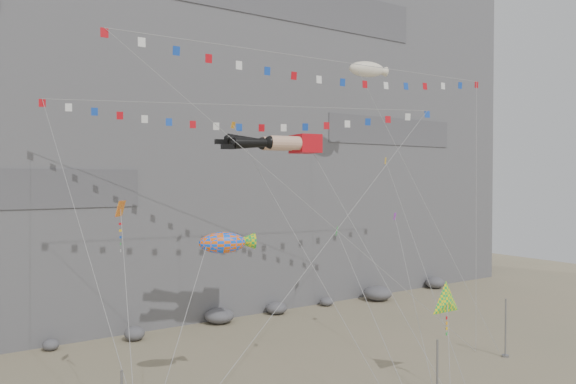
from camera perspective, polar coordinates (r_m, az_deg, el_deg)
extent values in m
plane|color=#85765C|center=(37.55, 5.65, -18.51)|extent=(120.00, 120.00, 0.00)
cube|color=slate|center=(64.46, -13.28, 12.28)|extent=(80.00, 28.00, 50.00)
cylinder|color=gray|center=(32.69, 14.92, -17.78)|extent=(0.12, 0.12, 4.14)
cylinder|color=gray|center=(44.06, 21.23, -12.73)|extent=(0.12, 0.12, 4.20)
cube|color=red|center=(39.30, 1.77, 4.89)|extent=(1.88, 2.37, 1.28)
cylinder|color=tan|center=(37.91, -0.31, 5.02)|extent=(2.28, 1.26, 0.94)
sphere|color=black|center=(37.46, -1.81, 5.07)|extent=(0.86, 0.86, 0.86)
cone|color=black|center=(36.97, -3.63, 5.00)|extent=(2.67, 1.17, 0.88)
cube|color=black|center=(36.35, -6.15, 4.60)|extent=(0.88, 0.50, 0.31)
cylinder|color=tan|center=(39.07, -1.11, 4.91)|extent=(2.28, 1.26, 0.94)
sphere|color=black|center=(38.63, -2.57, 4.95)|extent=(0.86, 0.86, 0.86)
cone|color=black|center=(38.17, -4.34, 5.18)|extent=(2.68, 1.17, 0.94)
cube|color=black|center=(37.58, -6.80, 5.09)|extent=(0.88, 0.50, 0.31)
cylinder|color=gray|center=(35.07, 8.58, -7.09)|extent=(0.03, 0.03, 19.72)
cylinder|color=gray|center=(33.59, -7.46, -4.80)|extent=(0.03, 0.03, 26.06)
cylinder|color=gray|center=(41.80, 11.71, -1.51)|extent=(0.03, 0.03, 23.82)
cube|color=gray|center=(45.09, 18.54, -15.08)|extent=(0.16, 0.16, 0.10)
cylinder|color=gray|center=(29.51, -15.90, -12.80)|extent=(0.03, 0.03, 13.76)
cylinder|color=gray|center=(29.38, -10.33, -14.80)|extent=(0.03, 0.03, 12.19)
cylinder|color=gray|center=(34.73, 16.05, -15.72)|extent=(0.03, 0.03, 7.34)
cylinder|color=gray|center=(47.66, 13.81, -0.28)|extent=(0.03, 0.03, 26.50)
cube|color=gray|center=(45.54, 20.66, -14.93)|extent=(0.16, 0.16, 0.10)
cylinder|color=gray|center=(35.62, 1.48, -5.71)|extent=(0.03, 0.03, 22.73)
cylinder|color=gray|center=(39.07, 12.53, -10.20)|extent=(0.03, 0.03, 15.33)
cylinder|color=gray|center=(32.92, 8.81, -12.75)|extent=(0.03, 0.03, 12.86)
cylinder|color=gray|center=(39.95, 13.36, -6.76)|extent=(0.03, 0.03, 20.81)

